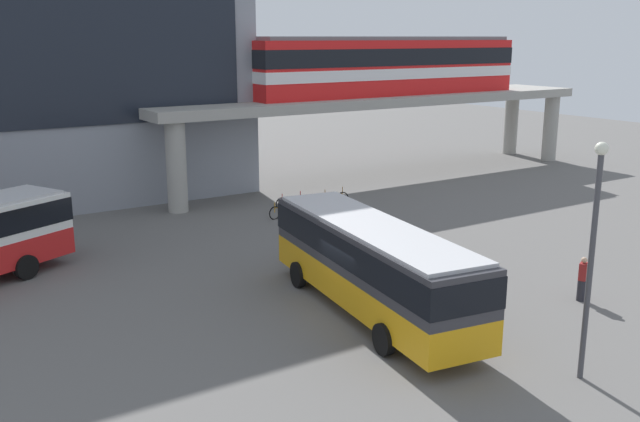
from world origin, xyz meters
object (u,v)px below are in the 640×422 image
bus_main (371,259)px  pedestrian_walking_across (582,280)px  pedestrian_at_kerb (312,212)px  bicycle_brown (334,198)px  train (389,65)px  bicycle_red (291,203)px  bicycle_orange (283,211)px

bus_main → pedestrian_walking_across: bearing=-24.2°
pedestrian_at_kerb → bicycle_brown: bearing=43.6°
train → pedestrian_walking_across: train is taller
pedestrian_at_kerb → pedestrian_walking_across: (2.78, -14.02, -0.01)m
bus_main → bicycle_brown: (8.17, 14.37, -1.63)m
bicycle_red → pedestrian_walking_across: size_ratio=1.05×
bicycle_brown → pedestrian_at_kerb: (-3.75, -3.57, 0.43)m
bus_main → bicycle_brown: size_ratio=6.52×
train → bicycle_orange: train is taller
bus_main → bicycle_red: (5.55, 14.74, -1.63)m
bicycle_orange → pedestrian_walking_across: 16.82m
pedestrian_walking_across → bicycle_brown: bearing=86.8°
bus_main → bicycle_red: bearing=69.4°
train → bus_main: train is taller
bicycle_red → pedestrian_walking_across: 18.05m
bicycle_orange → pedestrian_at_kerb: (0.25, -2.52, 0.43)m
bicycle_orange → pedestrian_at_kerb: pedestrian_at_kerb is taller
pedestrian_walking_across → pedestrian_at_kerb: bearing=101.2°
train → bicycle_orange: (-12.00, -6.33, -7.19)m
bicycle_brown → pedestrian_walking_across: size_ratio=1.04×
train → pedestrian_at_kerb: 16.18m
train → pedestrian_walking_across: bearing=-111.4°
bus_main → pedestrian_walking_across: 7.98m
bicycle_brown → pedestrian_walking_across: pedestrian_walking_across is taller
bicycle_orange → bicycle_red: bearing=45.8°
pedestrian_walking_across → bicycle_orange: bearing=100.4°
bus_main → bicycle_red: bus_main is taller
bus_main → bicycle_brown: bearing=60.4°
bicycle_orange → pedestrian_at_kerb: size_ratio=1.06×
bicycle_orange → bus_main: bearing=-107.4°
train → bus_main: 26.03m
bus_main → bicycle_orange: (4.17, 13.31, -1.63)m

